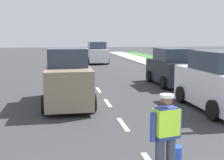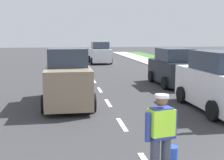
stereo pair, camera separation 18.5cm
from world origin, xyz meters
The scene contains 7 objects.
ground_plane centered at (0.00, 21.00, 0.00)m, with size 96.00×96.00×0.00m, color #333335.
lane_center_line centered at (0.00, 25.20, 0.00)m, with size 0.14×46.40×0.01m.
road_worker centered at (0.08, 2.13, 0.93)m, with size 0.73×0.47×1.67m.
car_outgoing_far centered at (1.75, 26.68, 1.00)m, with size 2.10×4.18×2.15m.
car_parked_far centered at (4.23, 12.60, 0.96)m, with size 1.96×4.07×2.07m.
car_oncoming_lead centered at (-1.61, 8.82, 1.06)m, with size 1.94×4.36×2.27m.
car_parked_curbside centered at (3.94, 6.95, 1.03)m, with size 2.09×4.27×2.20m.
Camera 2 is at (-1.69, -3.04, 2.75)m, focal length 47.27 mm.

